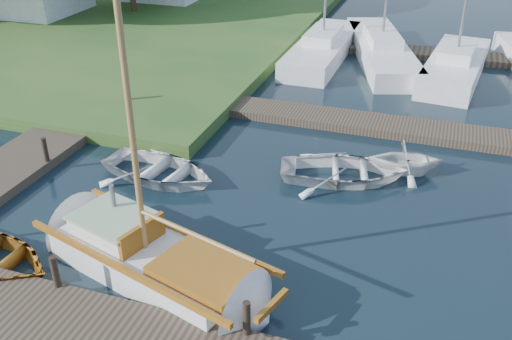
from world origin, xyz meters
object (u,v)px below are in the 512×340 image
(marina_boat_2, at_px, (455,64))
(mooring_post_5, at_px, (126,95))
(mooring_post_2, at_px, (247,318))
(marina_boat_1, at_px, (381,48))
(sailboat, at_px, (158,264))
(tender_d, at_px, (406,156))
(tender_c, at_px, (344,168))
(tender_a, at_px, (159,167))
(mooring_post_1, at_px, (55,272))
(marina_boat_0, at_px, (323,47))
(mooring_post_4, at_px, (45,150))

(marina_boat_2, bearing_deg, mooring_post_5, 131.43)
(mooring_post_2, xyz_separation_m, marina_boat_1, (-0.05, 19.80, -0.14))
(sailboat, bearing_deg, marina_boat_2, 86.56)
(sailboat, relative_size, marina_boat_2, 0.79)
(mooring_post_5, xyz_separation_m, marina_boat_2, (11.96, 8.33, -0.11))
(sailboat, height_order, tender_d, sailboat)
(sailboat, bearing_deg, tender_c, 78.08)
(mooring_post_2, height_order, mooring_post_5, same)
(tender_d, bearing_deg, tender_a, 98.01)
(tender_d, relative_size, marina_boat_2, 0.18)
(mooring_post_1, bearing_deg, tender_a, 93.72)
(mooring_post_2, relative_size, tender_c, 0.21)
(tender_c, relative_size, marina_boat_2, 0.31)
(mooring_post_1, height_order, marina_boat_2, marina_boat_2)
(mooring_post_1, relative_size, marina_boat_2, 0.06)
(mooring_post_5, height_order, marina_boat_0, marina_boat_0)
(mooring_post_2, height_order, tender_d, tender_d)
(mooring_post_2, relative_size, sailboat, 0.08)
(mooring_post_1, bearing_deg, tender_d, 51.05)
(sailboat, height_order, tender_a, sailboat)
(mooring_post_5, bearing_deg, tender_c, -16.13)
(mooring_post_2, xyz_separation_m, tender_d, (2.29, 8.40, -0.10))
(tender_c, bearing_deg, marina_boat_1, -11.13)
(mooring_post_1, xyz_separation_m, sailboat, (1.78, 1.38, -0.36))
(tender_a, bearing_deg, mooring_post_5, 48.81)
(tender_c, height_order, marina_boat_0, marina_boat_0)
(tender_d, bearing_deg, tender_c, 106.80)
(tender_c, xyz_separation_m, marina_boat_2, (2.92, 10.95, 0.19))
(mooring_post_4, xyz_separation_m, sailboat, (5.78, -3.62, -0.36))
(mooring_post_1, distance_m, mooring_post_4, 6.40)
(mooring_post_2, bearing_deg, tender_c, 85.83)
(mooring_post_2, height_order, tender_a, mooring_post_2)
(tender_d, bearing_deg, sailboat, 131.18)
(tender_c, height_order, marina_boat_2, marina_boat_2)
(sailboat, distance_m, marina_boat_2, 18.04)
(mooring_post_5, bearing_deg, tender_a, -50.36)
(mooring_post_4, bearing_deg, sailboat, -32.06)
(mooring_post_2, height_order, tender_c, mooring_post_2)
(mooring_post_1, xyz_separation_m, mooring_post_2, (4.50, 0.00, 0.00))
(sailboat, relative_size, marina_boat_1, 0.91)
(mooring_post_4, bearing_deg, marina_boat_1, 60.27)
(marina_boat_0, bearing_deg, tender_c, -163.36)
(marina_boat_2, bearing_deg, tender_d, 179.87)
(marina_boat_0, bearing_deg, marina_boat_2, -96.50)
(marina_boat_0, distance_m, marina_boat_1, 2.85)
(tender_a, relative_size, marina_boat_0, 0.35)
(mooring_post_5, bearing_deg, tender_d, -8.42)
(sailboat, relative_size, tender_d, 4.33)
(mooring_post_5, distance_m, tender_d, 10.91)
(marina_boat_1, bearing_deg, mooring_post_4, 132.52)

